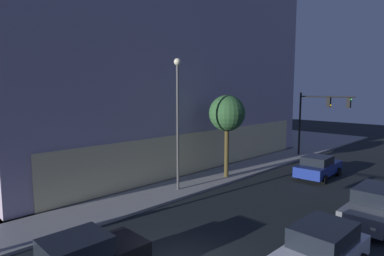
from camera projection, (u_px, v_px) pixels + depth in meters
The scene contains 7 objects.
modern_building at pixel (117, 55), 33.07m from camera, with size 29.04×25.10×20.16m.
traffic_light_far_corner at pixel (319, 111), 30.00m from camera, with size 0.32×5.04×6.09m.
street_lamp_sidewalk at pixel (178, 109), 19.99m from camera, with size 0.44×0.44×8.25m.
sidewalk_tree at pixel (227, 114), 23.11m from camera, with size 2.61×2.61×5.97m.
car_white at pixel (320, 251), 11.21m from camera, with size 4.70×2.19×1.74m.
car_grey at pixel (375, 206), 15.43m from camera, with size 4.76×2.18×1.81m.
car_blue at pixel (318, 167), 23.78m from camera, with size 4.76×2.34×1.65m.
Camera 1 is at (-7.36, -8.04, 6.45)m, focal length 30.10 mm.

